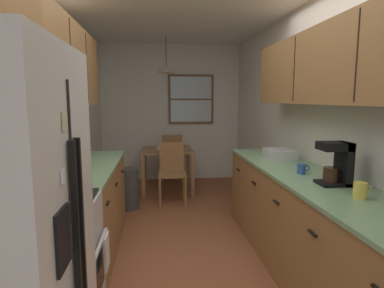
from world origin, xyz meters
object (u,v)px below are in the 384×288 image
dining_chair_near (172,170)px  mug_by_coffeemaker (302,169)px  storage_canister (65,170)px  dish_rack (279,154)px  coffee_maker (338,163)px  trash_bin (128,189)px  microwave_over_range (13,86)px  mug_spare (360,190)px  dining_chair_far (172,156)px  stove_range (46,270)px  table_serving_bowl (161,148)px  dining_table (167,156)px

dining_chair_near → mug_by_coffeemaker: mug_by_coffeemaker is taller
storage_canister → dish_rack: size_ratio=0.57×
storage_canister → coffee_maker: 2.09m
dining_chair_near → mug_by_coffeemaker: 2.37m
trash_bin → storage_canister: bearing=-98.9°
microwave_over_range → mug_spare: (2.14, -0.10, -0.67)m
microwave_over_range → dish_rack: bearing=31.6°
mug_by_coffeemaker → mug_spare: mug_spare is taller
storage_canister → mug_spare: (2.03, -0.66, -0.04)m
mug_spare → dining_chair_far: bearing=104.6°
stove_range → microwave_over_range: 1.15m
trash_bin → dish_rack: dish_rack is taller
coffee_maker → table_serving_bowl: bearing=113.2°
coffee_maker → dish_rack: bearing=91.1°
dish_rack → table_serving_bowl: bearing=123.5°
microwave_over_range → coffee_maker: size_ratio=1.73×
trash_bin → mug_by_coffeemaker: size_ratio=5.05×
trash_bin → mug_spare: mug_spare is taller
dining_chair_near → mug_spare: 3.03m
dining_chair_far → dish_rack: (1.06, -2.56, 0.45)m
dining_chair_near → coffee_maker: coffee_maker is taller
table_serving_bowl → dining_chair_far: bearing=73.7°
dining_chair_far → trash_bin: 1.58m
trash_bin → mug_spare: (1.73, -2.58, 0.67)m
mug_by_coffeemaker → mug_spare: 0.71m
coffee_maker → mug_spare: 0.36m
trash_bin → coffee_maker: 2.96m
storage_canister → coffee_maker: bearing=-8.8°
stove_range → dish_rack: 2.48m
dining_chair_near → stove_range: bearing=-109.1°
dish_rack → storage_canister: bearing=-159.5°
dining_chair_near → mug_spare: bearing=-68.7°
dining_table → coffee_maker: (1.18, -3.05, 0.47)m
trash_bin → coffee_maker: coffee_maker is taller
microwave_over_range → mug_spare: bearing=-2.7°
storage_canister → table_serving_bowl: (0.79, 2.66, -0.24)m
dining_table → mug_spare: (1.14, -3.39, 0.35)m
dining_table → mug_by_coffeemaker: mug_by_coffeemaker is taller
stove_range → dining_chair_near: (0.93, 2.70, 0.03)m
mug_spare → table_serving_bowl: 3.54m
dining_chair_near → trash_bin: (-0.64, -0.22, -0.21)m
stove_range → coffee_maker: bearing=6.6°
dining_table → dining_chair_near: (0.05, -0.60, -0.10)m
dining_chair_near → table_serving_bowl: dining_chair_near is taller
stove_range → coffee_maker: 2.16m
storage_canister → mug_by_coffeemaker: 1.96m
dish_rack → table_serving_bowl: dish_rack is taller
mug_spare → table_serving_bowl: size_ratio=0.69×
dining_chair_far → mug_spare: 4.14m
mug_by_coffeemaker → table_serving_bowl: size_ratio=0.65×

